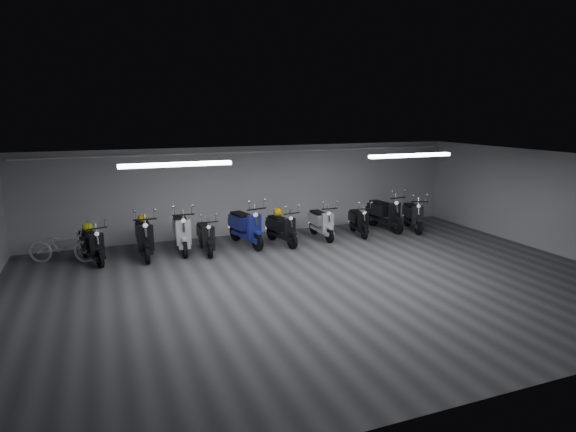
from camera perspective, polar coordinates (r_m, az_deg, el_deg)
name	(u,v)px	position (r m, az deg, el deg)	size (l,w,h in m)	color
floor	(320,283)	(11.23, 3.87, -7.88)	(14.00, 10.00, 0.01)	#3C3C3F
ceiling	(322,161)	(10.59, 4.09, 6.54)	(14.00, 10.00, 0.01)	gray
back_wall	(254,190)	(15.41, -4.00, 3.07)	(14.00, 0.01, 2.80)	#A3A3A6
front_wall	(486,305)	(6.85, 22.40, -9.71)	(14.00, 0.01, 2.80)	#A3A3A6
right_wall	(551,202)	(15.16, 28.69, 1.42)	(0.01, 10.00, 2.80)	#A3A3A6
fluor_strip_left	(176,165)	(10.69, -13.09, 5.96)	(2.40, 0.18, 0.08)	white
fluor_strip_right	(410,155)	(12.98, 14.28, 6.96)	(2.40, 0.18, 0.08)	white
conduit	(255,152)	(15.18, -3.97, 7.57)	(0.05, 0.05, 13.60)	white
scooter_0	(91,239)	(13.43, -22.28, -2.55)	(0.57, 1.70, 1.27)	black
scooter_1	(144,231)	(13.45, -16.69, -1.69)	(0.65, 1.96, 1.46)	black
scooter_2	(181,226)	(13.75, -12.49, -1.16)	(0.66, 1.97, 1.47)	silver
scooter_3	(206,231)	(13.51, -9.73, -1.80)	(0.55, 1.65, 1.23)	black
scooter_4	(246,221)	(14.05, -5.03, -0.57)	(0.67, 2.00, 1.49)	navy
scooter_5	(282,223)	(14.15, -0.76, -0.86)	(0.58, 1.73, 1.29)	black
scooter_6	(321,218)	(14.88, 3.98, -0.23)	(0.58, 1.73, 1.29)	#BAB9BD
scooter_7	(359,217)	(15.40, 8.38, -0.11)	(0.53, 1.59, 1.18)	black
scooter_8	(385,208)	(16.20, 11.40, 0.90)	(0.66, 1.97, 1.46)	black
scooter_9	(413,211)	(16.38, 14.60, 0.62)	(0.59, 1.78, 1.33)	black
bicycle	(62,242)	(13.74, -25.16, -2.77)	(0.62, 1.76, 1.14)	silver
helmet_0	(142,218)	(13.65, -16.86, -0.25)	(0.23, 0.23, 0.23)	#BB870B
helmet_1	(87,227)	(13.59, -22.68, -1.21)	(0.26, 0.26, 0.26)	#BED10C
helmet_2	(277,212)	(14.29, -1.27, 0.46)	(0.27, 0.27, 0.27)	#E8A90D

